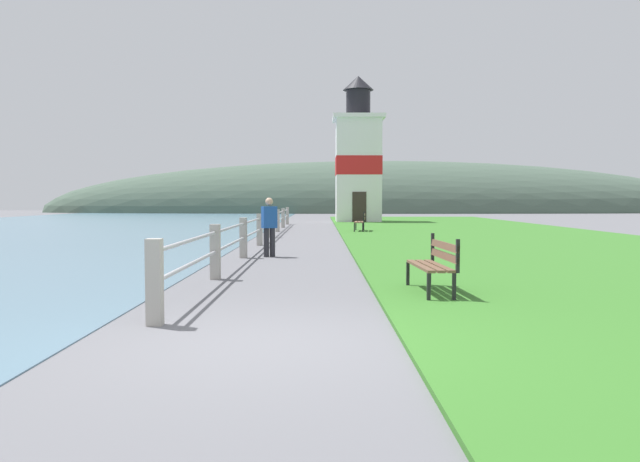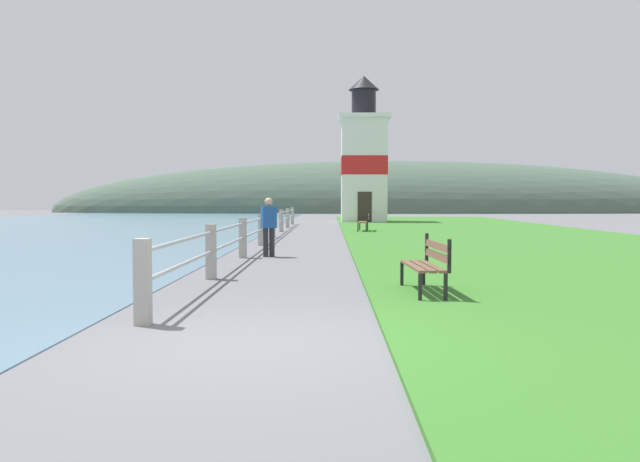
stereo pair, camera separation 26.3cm
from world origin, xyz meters
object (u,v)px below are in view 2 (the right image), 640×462
park_bench_near (428,262)px  park_bench_midway (365,221)px  lighthouse (364,161)px  person_strolling (269,225)px

park_bench_near → park_bench_midway: same height
park_bench_midway → park_bench_near: bearing=95.4°
lighthouse → person_strolling: lighthouse is taller
park_bench_midway → person_strolling: bearing=81.0°
park_bench_near → person_strolling: person_strolling is taller
park_bench_near → park_bench_midway: size_ratio=0.98×
lighthouse → park_bench_near: bearing=-91.3°
park_bench_near → lighthouse: 31.96m
lighthouse → park_bench_midway: bearing=-92.8°
park_bench_near → person_strolling: 7.32m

